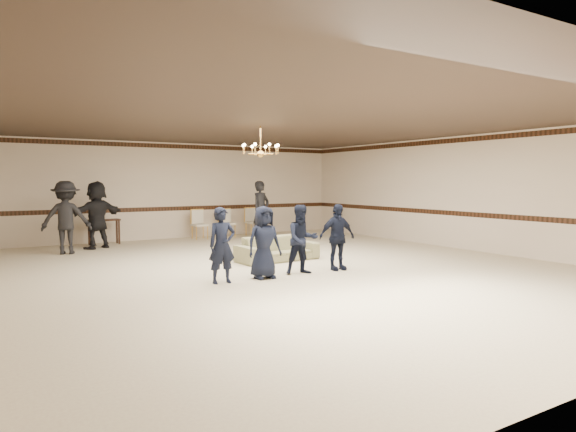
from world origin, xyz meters
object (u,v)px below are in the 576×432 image
chandelier (260,140)px  adult_left (66,218)px  banquet_chair_left (200,225)px  boy_b (264,242)px  boy_d (337,237)px  settee (277,249)px  adult_mid (97,215)px  boy_c (302,239)px  console_table (104,232)px  adult_right (261,210)px  banquet_chair_mid (227,223)px  boy_a (222,245)px  banquet_chair_right (253,222)px

chandelier → adult_left: bearing=133.2°
banquet_chair_left → boy_b: bearing=-106.2°
chandelier → boy_d: 2.91m
settee → adult_mid: size_ratio=1.04×
boy_c → console_table: 7.61m
console_table → adult_right: bearing=-16.2°
boy_c → console_table: (-2.48, 7.19, -0.33)m
settee → boy_b: bearing=-130.5°
banquet_chair_mid → console_table: 4.01m
boy_a → boy_b: 0.90m
adult_right → console_table: size_ratio=2.10×
boy_a → boy_d: (2.70, 0.00, 0.00)m
adult_left → adult_mid: (0.90, 0.70, 0.00)m
boy_b → boy_c: (0.90, 0.00, 0.00)m
banquet_chair_mid → boy_c: bearing=-104.3°
boy_c → banquet_chair_right: boy_c is taller
banquet_chair_mid → banquet_chair_right: 1.00m
adult_right → banquet_chair_left: 2.09m
chandelier → console_table: bearing=114.0°
adult_mid → adult_right: bearing=152.4°
boy_b → banquet_chair_left: (1.42, 6.99, -0.23)m
settee → banquet_chair_right: bearing=64.9°
adult_left → adult_right: 6.01m
adult_mid → console_table: 1.08m
boy_b → chandelier: bearing=66.2°
banquet_chair_mid → chandelier: bearing=-108.5°
adult_right → banquet_chair_mid: size_ratio=1.99×
banquet_chair_right → banquet_chair_left: bearing=-177.0°
boy_b → banquet_chair_left: bearing=81.3°
boy_b → banquet_chair_right: 7.79m
banquet_chair_mid → banquet_chair_right: (1.00, 0.00, 0.00)m
chandelier → banquet_chair_mid: 6.00m
adult_left → banquet_chair_left: size_ratio=1.99×
boy_d → banquet_chair_mid: bearing=91.6°
adult_right → banquet_chair_right: bearing=56.4°
boy_b → settee: 2.25m
boy_a → settee: (2.24, 1.76, -0.42)m
banquet_chair_mid → boy_a: bearing=-117.5°
adult_left → adult_right: size_ratio=1.00×
boy_a → adult_mid: (-1.03, 6.35, 0.25)m
boy_c → banquet_chair_right: bearing=81.7°
chandelier → adult_mid: bearing=121.1°
boy_a → banquet_chair_left: size_ratio=1.48×
adult_left → banquet_chair_mid: (5.26, 1.34, -0.48)m
boy_a → adult_left: size_ratio=0.74×
boy_d → settee: boy_d is taller
chandelier → boy_b: chandelier is taller
chandelier → console_table: 6.49m
banquet_chair_mid → banquet_chair_right: bearing=-2.1°
adult_right → banquet_chair_right: adult_right is taller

